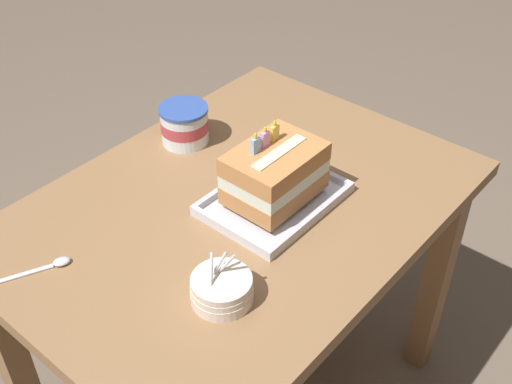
% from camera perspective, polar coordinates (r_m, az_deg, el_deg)
% --- Properties ---
extents(dining_table, '(1.02, 0.74, 0.73)m').
position_cam_1_polar(dining_table, '(1.47, -1.52, -4.44)').
color(dining_table, olive).
rests_on(dining_table, ground_plane).
extents(foil_tray, '(0.29, 0.22, 0.02)m').
position_cam_1_polar(foil_tray, '(1.39, 1.60, -0.73)').
color(foil_tray, silver).
rests_on(foil_tray, dining_table).
extents(birthday_cake, '(0.20, 0.14, 0.16)m').
position_cam_1_polar(birthday_cake, '(1.35, 1.65, 1.72)').
color(birthday_cake, '#BC7C46').
rests_on(birthday_cake, foil_tray).
extents(bowl_stack, '(0.12, 0.12, 0.10)m').
position_cam_1_polar(bowl_stack, '(1.18, -3.05, -8.55)').
color(bowl_stack, silver).
rests_on(bowl_stack, dining_table).
extents(ice_cream_tub, '(0.12, 0.12, 0.09)m').
position_cam_1_polar(ice_cream_tub, '(1.57, -6.34, 5.96)').
color(ice_cream_tub, white).
rests_on(ice_cream_tub, dining_table).
extents(serving_spoon_near_tray, '(0.15, 0.08, 0.01)m').
position_cam_1_polar(serving_spoon_near_tray, '(1.31, -17.71, -6.19)').
color(serving_spoon_near_tray, silver).
rests_on(serving_spoon_near_tray, dining_table).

